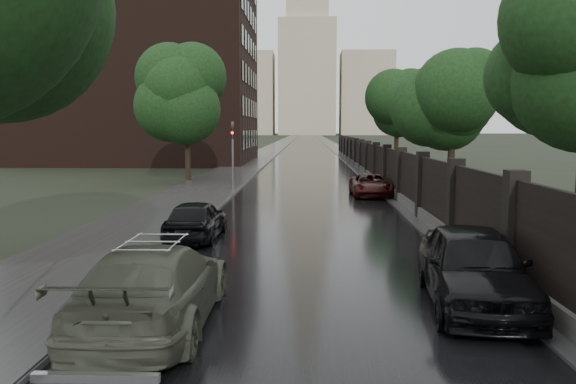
{
  "coord_description": "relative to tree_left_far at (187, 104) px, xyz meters",
  "views": [
    {
      "loc": [
        -0.01,
        -7.43,
        3.62
      ],
      "look_at": [
        -0.63,
        11.14,
        1.5
      ],
      "focal_mm": 35.0,
      "sensor_mm": 36.0,
      "label": 1
    }
  ],
  "objects": [
    {
      "name": "car_right_near",
      "position": [
        11.4,
        -26.15,
        -4.42
      ],
      "size": [
        2.36,
        4.96,
        1.64
      ],
      "primitive_type": "imported",
      "rotation": [
        0.0,
        0.0,
        -0.09
      ],
      "color": "black",
      "rests_on": "ground"
    },
    {
      "name": "fence_right",
      "position": [
        12.6,
        2.01,
        -4.23
      ],
      "size": [
        0.45,
        75.72,
        2.7
      ],
      "color": "#383533",
      "rests_on": "ground"
    },
    {
      "name": "volga_sedan",
      "position": [
        5.22,
        -27.59,
        -4.47
      ],
      "size": [
        2.22,
        5.32,
        1.54
      ],
      "primitive_type": "imported",
      "rotation": [
        0.0,
        0.0,
        3.15
      ],
      "color": "#444739",
      "rests_on": "ground"
    },
    {
      "name": "verge_right",
      "position": [
        13.5,
        160.0,
        -5.2
      ],
      "size": [
        3.0,
        420.0,
        0.08
      ],
      "primitive_type": "cube",
      "color": "#2D2D2D",
      "rests_on": "ground"
    },
    {
      "name": "traffic_light",
      "position": [
        3.7,
        -5.01,
        -2.84
      ],
      "size": [
        0.16,
        0.32,
        4.0
      ],
      "color": "#59595E",
      "rests_on": "ground"
    },
    {
      "name": "sidewalk_left",
      "position": [
        2.0,
        160.0,
        -5.16
      ],
      "size": [
        4.0,
        420.0,
        0.16
      ],
      "primitive_type": "cube",
      "color": "#2D2D2D",
      "rests_on": "ground"
    },
    {
      "name": "tree_right_c",
      "position": [
        15.5,
        10.0,
        -0.29
      ],
      "size": [
        4.08,
        4.08,
        7.01
      ],
      "color": "black",
      "rests_on": "ground"
    },
    {
      "name": "tree_left_far",
      "position": [
        0.0,
        0.0,
        0.0
      ],
      "size": [
        4.25,
        4.25,
        7.39
      ],
      "color": "black",
      "rests_on": "ground"
    },
    {
      "name": "stalinist_tower",
      "position": [
        8.0,
        270.0,
        33.14
      ],
      "size": [
        92.0,
        30.0,
        159.0
      ],
      "color": "tan",
      "rests_on": "ground"
    },
    {
      "name": "brick_building",
      "position": [
        -10.0,
        22.0,
        4.76
      ],
      "size": [
        24.0,
        18.0,
        20.0
      ],
      "primitive_type": "cube",
      "color": "black",
      "rests_on": "ground"
    },
    {
      "name": "tree_right_b",
      "position": [
        15.5,
        -8.0,
        -0.29
      ],
      "size": [
        4.08,
        4.08,
        7.01
      ],
      "color": "black",
      "rests_on": "ground"
    },
    {
      "name": "hatchback_left",
      "position": [
        4.4,
        -19.53,
        -4.58
      ],
      "size": [
        1.64,
        3.92,
        1.33
      ],
      "primitive_type": "imported",
      "rotation": [
        0.0,
        0.0,
        3.12
      ],
      "color": "black",
      "rests_on": "ground"
    },
    {
      "name": "car_right_far",
      "position": [
        11.4,
        -7.58,
        -4.64
      ],
      "size": [
        2.06,
        4.38,
        1.21
      ],
      "primitive_type": "imported",
      "rotation": [
        0.0,
        0.0,
        0.01
      ],
      "color": "black",
      "rests_on": "ground"
    },
    {
      "name": "road",
      "position": [
        8.0,
        160.0,
        -5.23
      ],
      "size": [
        8.0,
        420.0,
        0.02
      ],
      "primitive_type": "cube",
      "color": "black",
      "rests_on": "ground"
    }
  ]
}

